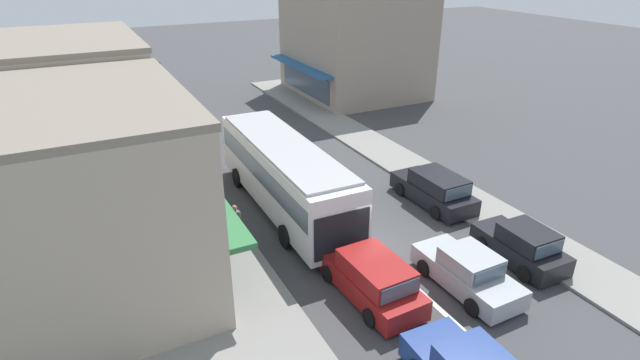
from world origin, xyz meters
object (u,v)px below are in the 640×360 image
object	(u,v)px
city_bus	(285,172)
parked_wagon_kerb_second	(435,189)
sedan_queue_far_back	(467,272)
wagon_adjacent_lane_lead	(371,278)
pedestrian_browsing_midblock	(235,221)
parked_hatchback_kerb_front	(522,246)
traffic_light_downstreet	(160,82)
pedestrian_with_handbag_near	(190,169)

from	to	relation	value
city_bus	parked_wagon_kerb_second	distance (m)	7.08
sedan_queue_far_back	parked_wagon_kerb_second	world-z (taller)	parked_wagon_kerb_second
wagon_adjacent_lane_lead	pedestrian_browsing_midblock	world-z (taller)	pedestrian_browsing_midblock
city_bus	parked_hatchback_kerb_front	distance (m)	10.29
wagon_adjacent_lane_lead	sedan_queue_far_back	bearing A→B (deg)	-18.76
city_bus	parked_hatchback_kerb_front	xyz separation A→B (m)	(6.35, -8.01, -1.17)
city_bus	traffic_light_downstreet	distance (m)	15.70
parked_wagon_kerb_second	pedestrian_with_handbag_near	bearing A→B (deg)	145.44
traffic_light_downstreet	pedestrian_with_handbag_near	distance (m)	11.52
parked_hatchback_kerb_front	pedestrian_browsing_midblock	bearing A→B (deg)	146.55
traffic_light_downstreet	parked_wagon_kerb_second	bearing A→B (deg)	-63.79
parked_wagon_kerb_second	sedan_queue_far_back	bearing A→B (deg)	-118.53
wagon_adjacent_lane_lead	pedestrian_browsing_midblock	xyz separation A→B (m)	(-3.08, 5.38, 0.32)
sedan_queue_far_back	pedestrian_browsing_midblock	world-z (taller)	pedestrian_browsing_midblock
parked_hatchback_kerb_front	traffic_light_downstreet	world-z (taller)	traffic_light_downstreet
sedan_queue_far_back	traffic_light_downstreet	xyz separation A→B (m)	(-5.83, 23.81, 2.19)
pedestrian_browsing_midblock	sedan_queue_far_back	bearing A→B (deg)	-45.54
parked_wagon_kerb_second	pedestrian_with_handbag_near	distance (m)	11.96
city_bus	sedan_queue_far_back	bearing A→B (deg)	-67.91
wagon_adjacent_lane_lead	traffic_light_downstreet	xyz separation A→B (m)	(-2.54, 22.69, 2.11)
wagon_adjacent_lane_lead	pedestrian_with_handbag_near	xyz separation A→B (m)	(-3.47, 11.36, 0.32)
parked_hatchback_kerb_front	pedestrian_browsing_midblock	xyz separation A→B (m)	(-9.34, 6.17, 0.36)
wagon_adjacent_lane_lead	pedestrian_with_handbag_near	size ratio (longest dim) A/B	2.80
traffic_light_downstreet	pedestrian_browsing_midblock	world-z (taller)	traffic_light_downstreet
city_bus	wagon_adjacent_lane_lead	size ratio (longest dim) A/B	2.38
city_bus	sedan_queue_far_back	world-z (taller)	city_bus
parked_wagon_kerb_second	pedestrian_browsing_midblock	bearing A→B (deg)	175.16
wagon_adjacent_lane_lead	parked_wagon_kerb_second	size ratio (longest dim) A/B	1.01
pedestrian_browsing_midblock	pedestrian_with_handbag_near	bearing A→B (deg)	93.66
traffic_light_downstreet	sedan_queue_far_back	bearing A→B (deg)	-76.25
sedan_queue_far_back	pedestrian_with_handbag_near	distance (m)	14.19
pedestrian_with_handbag_near	pedestrian_browsing_midblock	xyz separation A→B (m)	(0.38, -5.98, 0.00)
traffic_light_downstreet	pedestrian_with_handbag_near	xyz separation A→B (m)	(-0.92, -11.34, -1.79)
parked_wagon_kerb_second	pedestrian_with_handbag_near	world-z (taller)	pedestrian_with_handbag_near
city_bus	sedan_queue_far_back	xyz separation A→B (m)	(3.38, -8.33, -1.22)
sedan_queue_far_back	parked_wagon_kerb_second	xyz separation A→B (m)	(3.09, 5.69, 0.08)
parked_hatchback_kerb_front	parked_wagon_kerb_second	world-z (taller)	parked_wagon_kerb_second
pedestrian_with_handbag_near	pedestrian_browsing_midblock	distance (m)	5.99
sedan_queue_far_back	pedestrian_browsing_midblock	distance (m)	9.10
city_bus	sedan_queue_far_back	distance (m)	9.07
parked_hatchback_kerb_front	pedestrian_with_handbag_near	xyz separation A→B (m)	(-9.72, 12.15, 0.36)
wagon_adjacent_lane_lead	parked_hatchback_kerb_front	bearing A→B (deg)	-7.23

